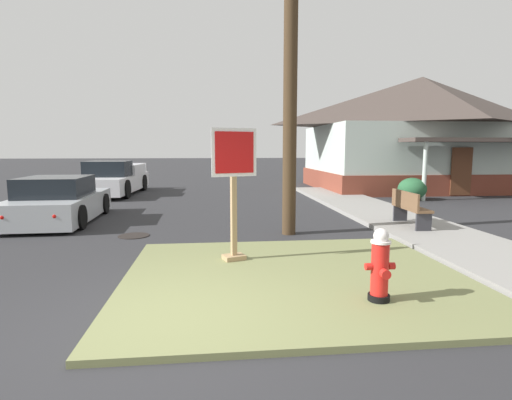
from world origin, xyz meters
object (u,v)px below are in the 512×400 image
fire_hydrant (380,267)px  stop_sign (234,195)px  pickup_truck_white (113,180)px  parked_sedan_silver (59,202)px  street_bench (409,207)px  utility_pole (291,6)px  manhole_cover (134,236)px

fire_hydrant → stop_sign: size_ratio=0.41×
pickup_truck_white → parked_sedan_silver: bearing=-88.9°
street_bench → fire_hydrant: bearing=-120.7°
fire_hydrant → stop_sign: 2.80m
fire_hydrant → stop_sign: bearing=129.8°
pickup_truck_white → utility_pole: 11.63m
stop_sign → pickup_truck_white: 12.13m
fire_hydrant → manhole_cover: bearing=130.6°
fire_hydrant → parked_sedan_silver: 9.16m
fire_hydrant → street_bench: (2.68, 4.52, 0.06)m
parked_sedan_silver → pickup_truck_white: bearing=91.1°
stop_sign → street_bench: (4.42, 2.44, -0.64)m
street_bench → manhole_cover: bearing=179.6°
fire_hydrant → street_bench: size_ratio=0.64×
stop_sign → utility_pole: size_ratio=0.23×
manhole_cover → pickup_truck_white: 9.05m
pickup_truck_white → street_bench: pickup_truck_white is taller
pickup_truck_white → utility_pole: (6.11, -8.83, 4.49)m
parked_sedan_silver → utility_pole: size_ratio=0.41×
street_bench → utility_pole: utility_pole is taller
stop_sign → street_bench: size_ratio=1.55×
fire_hydrant → stop_sign: stop_sign is taller
utility_pole → fire_hydrant: bearing=-85.8°
fire_hydrant → pickup_truck_white: (-6.43, 13.25, 0.09)m
stop_sign → pickup_truck_white: (-4.70, 11.17, -0.61)m
pickup_truck_white → street_bench: size_ratio=3.62×
manhole_cover → street_bench: size_ratio=0.48×
manhole_cover → pickup_truck_white: bearing=106.1°
manhole_cover → fire_hydrant: bearing=-49.4°
stop_sign → manhole_cover: 3.53m
pickup_truck_white → street_bench: (9.12, -8.73, -0.03)m
utility_pole → stop_sign: bearing=-121.0°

